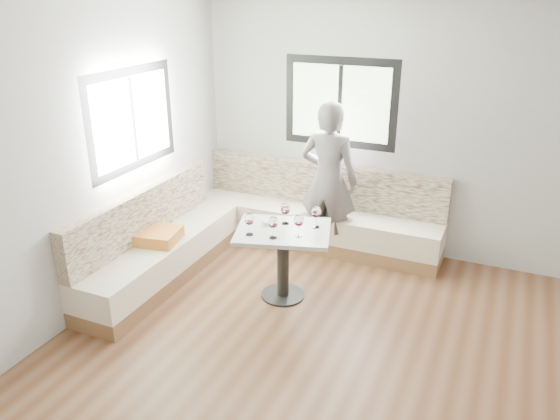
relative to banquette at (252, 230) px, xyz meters
The scene contains 10 objects.
room 2.42m from the banquette, 45.72° to the right, with size 5.01×5.01×2.81m.
banquette is the anchor object (origin of this frame).
table 0.93m from the banquette, 43.82° to the right, with size 1.04×0.90×0.72m.
person 1.02m from the banquette, 31.79° to the left, with size 0.64×0.42×1.76m, color #625C5D.
olive_ramekin 0.84m from the banquette, 50.94° to the right, with size 0.10×0.10×0.04m.
wine_glass_a 1.09m from the banquette, 64.12° to the right, with size 0.10×0.10×0.21m.
wine_glass_b 1.18m from the banquette, 52.25° to the right, with size 0.10×0.10×0.21m.
wine_glass_c 1.22m from the banquette, 39.75° to the right, with size 0.10×0.10×0.21m.
wine_glass_d 0.96m from the banquette, 38.54° to the right, with size 0.10×0.10×0.21m.
wine_glass_e 1.15m from the banquette, 26.25° to the right, with size 0.10×0.10×0.21m.
Camera 1 is at (0.93, -3.29, 2.85)m, focal length 35.00 mm.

